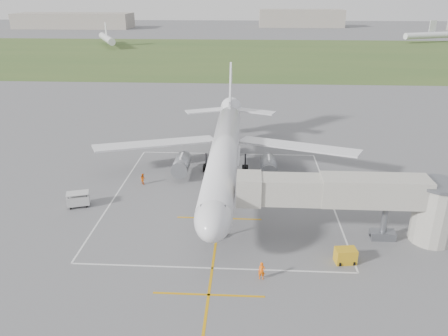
# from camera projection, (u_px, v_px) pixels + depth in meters

# --- Properties ---
(ground) EXTENTS (700.00, 700.00, 0.00)m
(ground) POSITION_uv_depth(u_px,v_px,m) (224.00, 184.00, 60.87)
(ground) COLOR #5C5C5F
(ground) RESTS_ON ground
(grass_strip) EXTENTS (700.00, 120.00, 0.02)m
(grass_strip) POSITION_uv_depth(u_px,v_px,m) (242.00, 55.00, 180.99)
(grass_strip) COLOR #395525
(grass_strip) RESTS_ON ground
(apron_markings) EXTENTS (28.20, 60.00, 0.01)m
(apron_markings) POSITION_uv_depth(u_px,v_px,m) (221.00, 202.00, 55.49)
(apron_markings) COLOR #C3890B
(apron_markings) RESTS_ON ground
(airliner) EXTENTS (38.93, 46.75, 13.52)m
(airliner) POSITION_uv_depth(u_px,v_px,m) (224.00, 152.00, 59.90)
(airliner) COLOR silver
(airliner) RESTS_ON ground
(jet_bridge) EXTENTS (23.40, 5.00, 7.20)m
(jet_bridge) POSITION_uv_depth(u_px,v_px,m) (366.00, 199.00, 45.78)
(jet_bridge) COLOR gray
(jet_bridge) RESTS_ON ground
(gpu_unit) EXTENTS (2.19, 1.67, 1.53)m
(gpu_unit) POSITION_uv_depth(u_px,v_px,m) (345.00, 256.00, 43.03)
(gpu_unit) COLOR gold
(gpu_unit) RESTS_ON ground
(baggage_cart) EXTENTS (3.03, 2.33, 1.86)m
(baggage_cart) POSITION_uv_depth(u_px,v_px,m) (78.00, 199.00, 54.16)
(baggage_cart) COLOR #B6B6B6
(baggage_cart) RESTS_ON ground
(ramp_worker_nose) EXTENTS (0.67, 0.46, 1.76)m
(ramp_worker_nose) POSITION_uv_depth(u_px,v_px,m) (262.00, 271.00, 40.49)
(ramp_worker_nose) COLOR #FF6008
(ramp_worker_nose) RESTS_ON ground
(ramp_worker_wing) EXTENTS (0.96, 0.93, 1.56)m
(ramp_worker_wing) POSITION_uv_depth(u_px,v_px,m) (143.00, 179.00, 60.50)
(ramp_worker_wing) COLOR #D95706
(ramp_worker_wing) RESTS_ON ground
(distant_hangars) EXTENTS (345.00, 49.00, 12.00)m
(distant_hangars) POSITION_uv_depth(u_px,v_px,m) (222.00, 20.00, 304.79)
(distant_hangars) COLOR gray
(distant_hangars) RESTS_ON ground
(distant_aircraft) EXTENTS (184.46, 47.94, 8.85)m
(distant_aircraft) POSITION_uv_depth(u_px,v_px,m) (275.00, 37.00, 215.17)
(distant_aircraft) COLOR silver
(distant_aircraft) RESTS_ON ground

